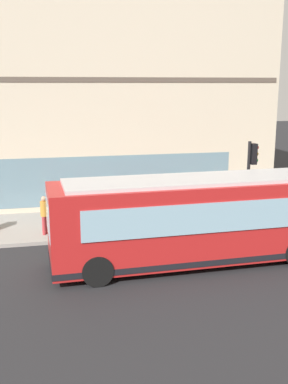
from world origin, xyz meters
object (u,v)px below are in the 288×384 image
(city_bus_nearside, at_px, (194,220))
(fire_hydrant, at_px, (150,222))
(traffic_light_near_corner, at_px, (251,167))
(pedestrian_near_building_entrance, at_px, (44,213))
(pedestrian_near_hydrant, at_px, (253,193))
(pedestrian_walking_along_curb, at_px, (115,192))
(pedestrian_by_light_pole, at_px, (212,192))

(city_bus_nearside, height_order, fire_hydrant, city_bus_nearside)
(traffic_light_near_corner, height_order, pedestrian_near_building_entrance, traffic_light_near_corner)
(fire_hydrant, xyz_separation_m, pedestrian_near_building_entrance, (0.44, 4.36, 0.56))
(fire_hydrant, height_order, pedestrian_near_hydrant, pedestrian_near_hydrant)
(city_bus_nearside, xyz_separation_m, pedestrian_walking_along_curb, (6.81, 1.73, -0.42))
(traffic_light_near_corner, height_order, pedestrian_by_light_pole, traffic_light_near_corner)
(traffic_light_near_corner, distance_m, pedestrian_walking_along_curb, 6.58)
(pedestrian_near_building_entrance, bearing_deg, pedestrian_walking_along_curb, -49.74)
(pedestrian_walking_along_curb, bearing_deg, pedestrian_by_light_pole, -103.78)
(fire_hydrant, height_order, pedestrian_by_light_pole, pedestrian_by_light_pole)
(traffic_light_near_corner, bearing_deg, pedestrian_near_building_entrance, 87.24)
(pedestrian_near_hydrant, bearing_deg, pedestrian_walking_along_curb, 74.14)
(pedestrian_near_hydrant, bearing_deg, city_bus_nearside, 137.20)
(fire_hydrant, xyz_separation_m, pedestrian_by_light_pole, (2.18, -3.57, 0.63))
(pedestrian_by_light_pole, bearing_deg, pedestrian_walking_along_curb, 76.22)
(city_bus_nearside, xyz_separation_m, pedestrian_by_light_pole, (5.69, -2.82, -0.41))
(traffic_light_near_corner, xyz_separation_m, pedestrian_near_building_entrance, (0.43, 8.86, -1.65))
(city_bus_nearside, distance_m, pedestrian_near_hydrant, 6.83)
(pedestrian_by_light_pole, bearing_deg, pedestrian_near_hydrant, -110.89)
(city_bus_nearside, bearing_deg, pedestrian_walking_along_curb, 14.24)
(fire_hydrant, bearing_deg, city_bus_nearside, -168.06)
(pedestrian_near_building_entrance, distance_m, pedestrian_walking_along_curb, 4.42)
(pedestrian_near_hydrant, bearing_deg, traffic_light_near_corner, 149.26)
(fire_hydrant, bearing_deg, pedestrian_by_light_pole, -58.56)
(fire_hydrant, relative_size, pedestrian_near_hydrant, 0.42)
(city_bus_nearside, relative_size, pedestrian_near_hydrant, 5.73)
(fire_hydrant, bearing_deg, pedestrian_near_building_entrance, 84.25)
(fire_hydrant, distance_m, pedestrian_near_hydrant, 5.62)
(pedestrian_by_light_pole, bearing_deg, fire_hydrant, 121.44)
(city_bus_nearside, relative_size, fire_hydrant, 13.66)
(fire_hydrant, distance_m, pedestrian_near_building_entrance, 4.42)
(traffic_light_near_corner, xyz_separation_m, fire_hydrant, (-0.01, 4.49, -2.20))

